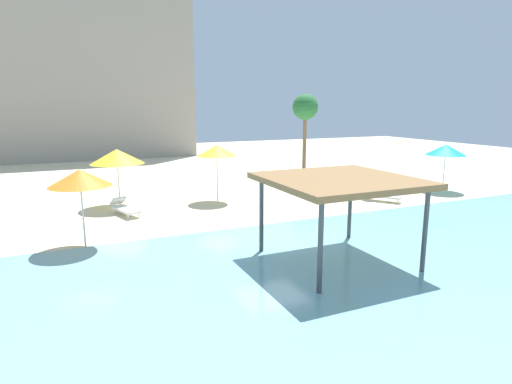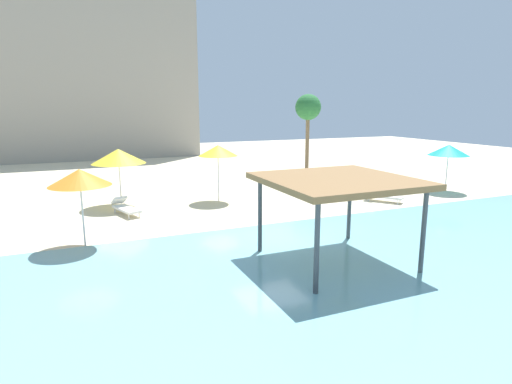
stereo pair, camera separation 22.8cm
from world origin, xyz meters
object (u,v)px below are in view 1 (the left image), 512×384
object	(u,v)px
shade_pavilion	(339,183)
lounge_chair_0	(380,195)
beach_umbrella_orange_0	(80,178)
beach_umbrella_yellow_1	(117,156)
beach_umbrella_yellow_3	(217,151)
beach_umbrella_teal_2	(446,150)
palm_tree_0	(305,109)
lounge_chair_1	(124,207)
lounge_chair_3	(297,182)
lounge_chair_2	(392,180)

from	to	relation	value
shade_pavilion	lounge_chair_0	world-z (taller)	shade_pavilion
beach_umbrella_orange_0	beach_umbrella_yellow_1	bearing A→B (deg)	72.42
beach_umbrella_yellow_3	beach_umbrella_yellow_1	bearing A→B (deg)	170.34
beach_umbrella_teal_2	palm_tree_0	bearing A→B (deg)	106.20
shade_pavilion	beach_umbrella_orange_0	bearing A→B (deg)	146.37
beach_umbrella_orange_0	beach_umbrella_teal_2	world-z (taller)	beach_umbrella_orange_0
shade_pavilion	beach_umbrella_yellow_3	distance (m)	9.64
beach_umbrella_yellow_1	lounge_chair_0	world-z (taller)	beach_umbrella_yellow_1
lounge_chair_1	lounge_chair_0	bearing A→B (deg)	60.90
lounge_chair_0	lounge_chair_1	xyz separation A→B (m)	(-12.19, 2.46, 0.00)
shade_pavilion	lounge_chair_0	distance (m)	9.59
shade_pavilion	beach_umbrella_yellow_1	bearing A→B (deg)	116.59
beach_umbrella_orange_0	beach_umbrella_yellow_3	xyz separation A→B (m)	(6.49, 4.94, 0.16)
beach_umbrella_yellow_3	lounge_chair_0	xyz separation A→B (m)	(7.49, -3.38, -2.23)
beach_umbrella_yellow_1	lounge_chair_0	bearing A→B (deg)	-18.92
lounge_chair_1	palm_tree_0	world-z (taller)	palm_tree_0
beach_umbrella_yellow_1	palm_tree_0	size ratio (longest dim) A/B	0.49
lounge_chair_1	lounge_chair_3	world-z (taller)	same
beach_umbrella_yellow_1	lounge_chair_1	world-z (taller)	beach_umbrella_yellow_1
beach_umbrella_orange_0	palm_tree_0	world-z (taller)	palm_tree_0
lounge_chair_3	shade_pavilion	bearing A→B (deg)	-29.52
lounge_chair_1	lounge_chair_3	size ratio (longest dim) A/B	1.02
beach_umbrella_teal_2	palm_tree_0	world-z (taller)	palm_tree_0
beach_umbrella_orange_0	beach_umbrella_yellow_1	size ratio (longest dim) A/B	0.98
beach_umbrella_yellow_1	lounge_chair_1	xyz separation A→B (m)	(-0.02, -1.71, -2.08)
shade_pavilion	beach_umbrella_yellow_3	size ratio (longest dim) A/B	1.48
shade_pavilion	beach_umbrella_orange_0	distance (m)	8.45
lounge_chair_1	beach_umbrella_teal_2	bearing A→B (deg)	66.28
beach_umbrella_orange_0	lounge_chair_3	bearing A→B (deg)	27.93
beach_umbrella_yellow_3	lounge_chair_1	distance (m)	5.28
beach_umbrella_yellow_1	lounge_chair_1	distance (m)	2.69
beach_umbrella_yellow_1	lounge_chair_3	bearing A→B (deg)	3.13
beach_umbrella_teal_2	lounge_chair_2	world-z (taller)	beach_umbrella_teal_2
beach_umbrella_orange_0	lounge_chair_2	distance (m)	18.23
beach_umbrella_orange_0	beach_umbrella_yellow_3	distance (m)	8.16
lounge_chair_0	lounge_chair_3	xyz separation A→B (m)	(-2.12, 4.72, 0.00)
beach_umbrella_teal_2	lounge_chair_3	xyz separation A→B (m)	(-7.20, 4.08, -2.00)
beach_umbrella_yellow_3	palm_tree_0	bearing A→B (deg)	38.53
beach_umbrella_teal_2	lounge_chair_2	size ratio (longest dim) A/B	1.37
lounge_chair_3	beach_umbrella_orange_0	bearing A→B (deg)	-67.83
lounge_chair_0	lounge_chair_2	distance (m)	4.65
beach_umbrella_orange_0	lounge_chair_0	bearing A→B (deg)	6.40
lounge_chair_1	palm_tree_0	distance (m)	17.14
beach_umbrella_orange_0	lounge_chair_2	size ratio (longest dim) A/B	1.40
beach_umbrella_yellow_1	lounge_chair_2	distance (m)	15.87
beach_umbrella_yellow_3	shade_pavilion	bearing A→B (deg)	-86.79
beach_umbrella_orange_0	lounge_chair_3	world-z (taller)	beach_umbrella_orange_0
shade_pavilion	lounge_chair_3	bearing A→B (deg)	66.24
lounge_chair_2	beach_umbrella_orange_0	bearing A→B (deg)	-107.75
shade_pavilion	lounge_chair_3	world-z (taller)	shade_pavilion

